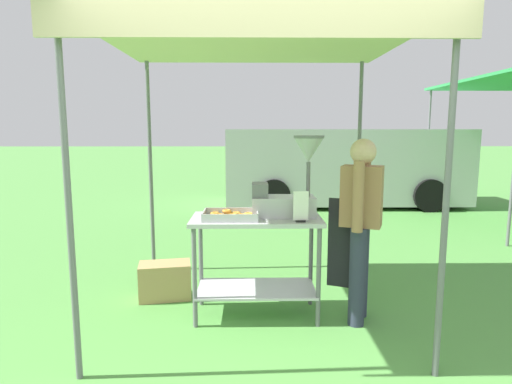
% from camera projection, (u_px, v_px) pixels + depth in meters
% --- Properties ---
extents(ground_plane, '(70.00, 70.00, 0.00)m').
position_uv_depth(ground_plane, '(258.00, 213.00, 8.66)').
color(ground_plane, '#519342').
extents(stall_canopy, '(2.65, 2.48, 2.50)m').
position_uv_depth(stall_canopy, '(256.00, 45.00, 3.66)').
color(stall_canopy, slate).
rests_on(stall_canopy, ground).
extents(donut_cart, '(1.15, 0.57, 0.91)m').
position_uv_depth(donut_cart, '(256.00, 246.00, 3.82)').
color(donut_cart, '#B7B7BC').
rests_on(donut_cart, ground).
extents(donut_tray, '(0.48, 0.33, 0.07)m').
position_uv_depth(donut_tray, '(232.00, 216.00, 3.72)').
color(donut_tray, '#B7B7BC').
rests_on(donut_tray, donut_cart).
extents(donut_fryer, '(0.63, 0.28, 0.72)m').
position_uv_depth(donut_fryer, '(290.00, 186.00, 3.80)').
color(donut_fryer, '#B7B7BC').
rests_on(donut_fryer, donut_cart).
extents(menu_sign, '(0.13, 0.05, 0.26)m').
position_uv_depth(menu_sign, '(301.00, 209.00, 3.58)').
color(menu_sign, black).
rests_on(menu_sign, donut_cart).
extents(vendor, '(0.46, 0.53, 1.61)m').
position_uv_depth(vendor, '(360.00, 221.00, 3.68)').
color(vendor, '#2D3347').
rests_on(vendor, ground).
extents(supply_crate, '(0.55, 0.38, 0.36)m').
position_uv_depth(supply_crate, '(165.00, 281.00, 4.28)').
color(supply_crate, tan).
rests_on(supply_crate, ground).
extents(van_silver, '(5.19, 2.12, 1.69)m').
position_uv_depth(van_silver, '(342.00, 166.00, 9.63)').
color(van_silver, '#BCBCC1').
rests_on(van_silver, ground).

